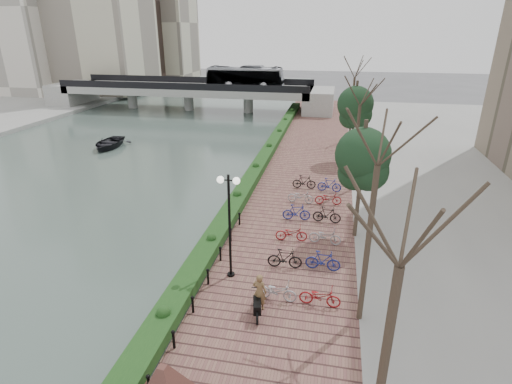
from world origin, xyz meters
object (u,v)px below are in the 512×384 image
(pedestrian, at_px, (260,292))
(lamppost, at_px, (229,205))
(boat, at_px, (108,143))
(motorcycle, at_px, (257,305))

(pedestrian, bearing_deg, lamppost, -38.44)
(boat, bearing_deg, pedestrian, -51.89)
(motorcycle, distance_m, boat, 30.08)
(motorcycle, distance_m, pedestrian, 0.53)
(lamppost, distance_m, boat, 27.34)
(motorcycle, bearing_deg, lamppost, 113.11)
(motorcycle, xyz_separation_m, pedestrian, (0.03, 0.38, 0.37))
(motorcycle, relative_size, pedestrian, 0.86)
(boat, bearing_deg, motorcycle, -52.41)
(pedestrian, bearing_deg, boat, -37.17)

